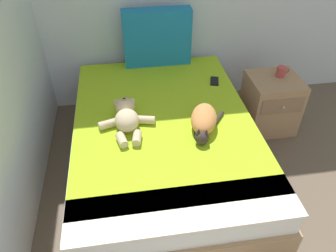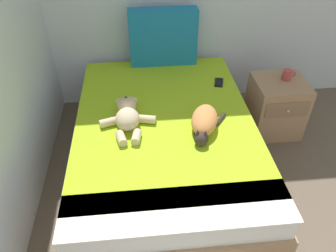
{
  "view_description": "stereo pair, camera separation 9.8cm",
  "coord_description": "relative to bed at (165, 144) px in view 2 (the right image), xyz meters",
  "views": [
    {
      "loc": [
        0.75,
        0.99,
        2.07
      ],
      "look_at": [
        1.03,
        2.8,
        0.58
      ],
      "focal_mm": 34.89,
      "sensor_mm": 36.0,
      "label": 1
    },
    {
      "loc": [
        0.84,
        0.98,
        2.07
      ],
      "look_at": [
        1.03,
        2.8,
        0.58
      ],
      "focal_mm": 34.89,
      "sensor_mm": 36.0,
      "label": 2
    }
  ],
  "objects": [
    {
      "name": "cell_phone",
      "position": [
        0.53,
        0.48,
        0.27
      ],
      "size": [
        0.11,
        0.16,
        0.01
      ],
      "color": "black",
      "rests_on": "bed"
    },
    {
      "name": "cat",
      "position": [
        0.28,
        -0.15,
        0.34
      ],
      "size": [
        0.34,
        0.42,
        0.15
      ],
      "color": "#D18447",
      "rests_on": "bed"
    },
    {
      "name": "mug",
      "position": [
        1.15,
        0.45,
        0.33
      ],
      "size": [
        0.12,
        0.08,
        0.09
      ],
      "color": "#B23F3F",
      "rests_on": "nightstand"
    },
    {
      "name": "bed",
      "position": [
        0.0,
        0.0,
        0.0
      ],
      "size": [
        1.42,
        2.02,
        0.52
      ],
      "color": "#9E7A56",
      "rests_on": "ground_plane"
    },
    {
      "name": "teddy_bear",
      "position": [
        -0.28,
        -0.02,
        0.33
      ],
      "size": [
        0.43,
        0.48,
        0.16
      ],
      "color": "beige",
      "rests_on": "bed"
    },
    {
      "name": "patterned_cushion",
      "position": [
        0.07,
        0.91,
        0.53
      ],
      "size": [
        0.64,
        0.15,
        0.53
      ],
      "color": "#1972AD",
      "rests_on": "bed"
    },
    {
      "name": "nightstand",
      "position": [
        1.09,
        0.41,
        0.01
      ],
      "size": [
        0.46,
        0.47,
        0.54
      ],
      "color": "#9E7A56",
      "rests_on": "ground_plane"
    }
  ]
}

